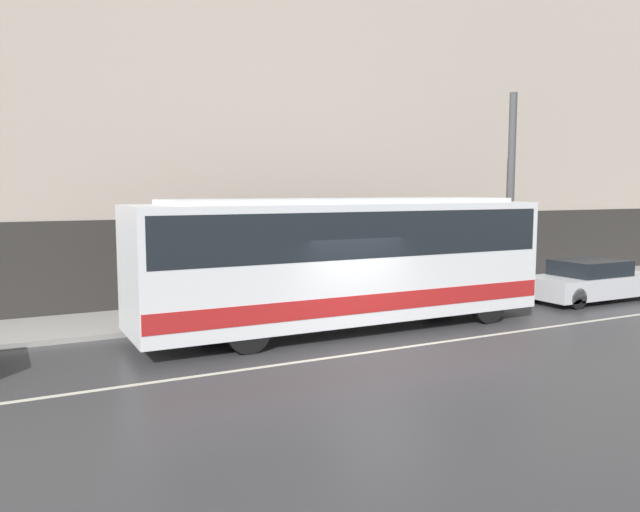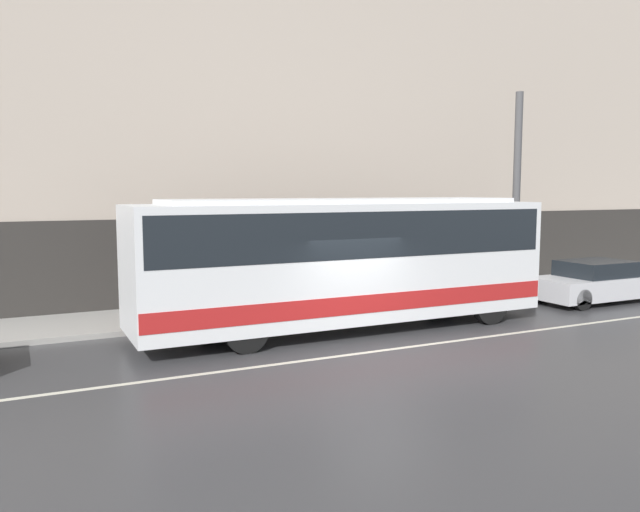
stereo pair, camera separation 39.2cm
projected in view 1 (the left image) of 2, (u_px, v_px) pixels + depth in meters
ground_plane at (379, 351)px, 14.25m from camera, size 60.00×60.00×0.00m
sidewalk at (281, 307)px, 19.14m from camera, size 60.00×3.09×0.14m
building_facade at (259, 113)px, 19.99m from camera, size 60.00×0.35×12.65m
lane_stripe at (379, 351)px, 14.25m from camera, size 54.00×0.14×0.01m
transit_bus at (345, 256)px, 16.24m from camera, size 11.05×2.55×3.44m
sedan_white_front at (591, 281)px, 20.66m from camera, size 4.62×1.87×1.36m
utility_pole_near at (511, 192)px, 21.99m from camera, size 0.26×0.26×6.89m
pedestrian_waiting at (255, 285)px, 18.39m from camera, size 0.36×0.36×1.60m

